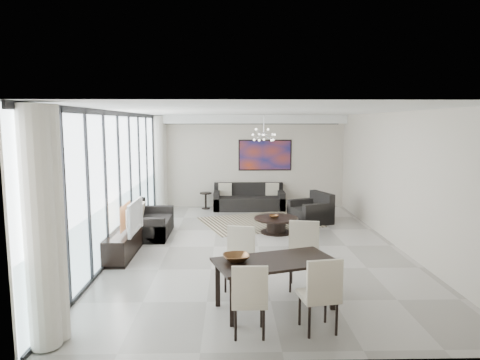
{
  "coord_description": "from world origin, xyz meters",
  "views": [
    {
      "loc": [
        -0.6,
        -8.99,
        2.66
      ],
      "look_at": [
        -0.36,
        1.55,
        1.25
      ],
      "focal_mm": 32.0,
      "sensor_mm": 36.0,
      "label": 1
    }
  ],
  "objects_px": {
    "sofa_main": "(249,201)",
    "dining_table": "(275,266)",
    "tv_console": "(123,244)",
    "television": "(130,217)",
    "coffee_table": "(276,224)"
  },
  "relations": [
    {
      "from": "sofa_main",
      "to": "dining_table",
      "type": "xyz_separation_m",
      "value": [
        0.06,
        -7.17,
        0.36
      ]
    },
    {
      "from": "tv_console",
      "to": "television",
      "type": "relative_size",
      "value": 1.47
    },
    {
      "from": "dining_table",
      "to": "tv_console",
      "type": "bearing_deg",
      "value": 138.48
    },
    {
      "from": "sofa_main",
      "to": "television",
      "type": "height_order",
      "value": "television"
    },
    {
      "from": "dining_table",
      "to": "television",
      "type": "bearing_deg",
      "value": 137.09
    },
    {
      "from": "coffee_table",
      "to": "tv_console",
      "type": "bearing_deg",
      "value": -151.51
    },
    {
      "from": "television",
      "to": "sofa_main",
      "type": "bearing_deg",
      "value": -28.09
    },
    {
      "from": "television",
      "to": "dining_table",
      "type": "height_order",
      "value": "television"
    },
    {
      "from": "coffee_table",
      "to": "dining_table",
      "type": "distance_m",
      "value": 4.3
    },
    {
      "from": "sofa_main",
      "to": "television",
      "type": "xyz_separation_m",
      "value": [
        -2.57,
        -4.72,
        0.55
      ]
    },
    {
      "from": "television",
      "to": "dining_table",
      "type": "xyz_separation_m",
      "value": [
        2.64,
        -2.45,
        -0.19
      ]
    },
    {
      "from": "television",
      "to": "dining_table",
      "type": "distance_m",
      "value": 3.6
    },
    {
      "from": "tv_console",
      "to": "dining_table",
      "type": "bearing_deg",
      "value": -41.52
    },
    {
      "from": "sofa_main",
      "to": "tv_console",
      "type": "relative_size",
      "value": 1.35
    },
    {
      "from": "coffee_table",
      "to": "tv_console",
      "type": "height_order",
      "value": "tv_console"
    }
  ]
}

